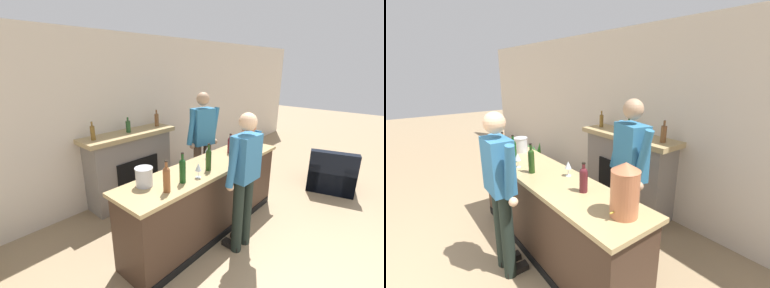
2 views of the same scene
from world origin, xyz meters
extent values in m
cube|color=beige|center=(0.00, 3.94, 1.38)|extent=(12.00, 0.07, 2.75)
cube|color=#3E2B1F|center=(-0.12, 2.14, 0.47)|extent=(2.63, 0.56, 0.95)
cube|color=tan|center=(-0.12, 2.14, 0.97)|extent=(2.70, 0.63, 0.04)
cube|color=black|center=(-0.12, 1.86, 0.05)|extent=(2.58, 0.01, 0.10)
cube|color=gray|center=(-0.30, 3.68, 0.57)|extent=(1.43, 0.44, 1.13)
cube|color=black|center=(-0.30, 3.45, 0.42)|extent=(0.79, 0.02, 0.72)
cube|color=tan|center=(-0.30, 3.66, 1.17)|extent=(1.59, 0.52, 0.07)
cylinder|color=brown|center=(-0.91, 3.66, 1.30)|extent=(0.07, 0.07, 0.20)
cylinder|color=brown|center=(-0.91, 3.66, 1.44)|extent=(0.03, 0.03, 0.07)
cylinder|color=#1F4622|center=(-0.30, 3.66, 1.29)|extent=(0.08, 0.08, 0.18)
cylinder|color=#1F4622|center=(-0.30, 3.66, 1.42)|extent=(0.03, 0.03, 0.06)
cylinder|color=brown|center=(0.30, 3.66, 1.31)|extent=(0.08, 0.08, 0.22)
cylinder|color=brown|center=(0.30, 3.66, 1.46)|extent=(0.03, 0.03, 0.07)
cube|color=black|center=(2.54, 1.26, 0.20)|extent=(1.05, 0.98, 0.40)
cube|color=black|center=(2.21, 1.16, 0.39)|extent=(0.38, 0.79, 0.79)
cube|color=black|center=(2.62, 0.98, 0.27)|extent=(0.90, 0.43, 0.54)
cube|color=black|center=(2.46, 1.53, 0.27)|extent=(0.90, 0.43, 0.54)
cylinder|color=black|center=(-0.02, 1.60, 0.47)|extent=(0.13, 0.13, 0.95)
cube|color=black|center=(-0.02, 1.67, 0.04)|extent=(0.10, 0.24, 0.07)
cylinder|color=black|center=(-0.22, 1.60, 0.47)|extent=(0.13, 0.13, 0.95)
cube|color=black|center=(-0.22, 1.67, 0.04)|extent=(0.10, 0.24, 0.07)
cube|color=teal|center=(-0.12, 1.60, 1.22)|extent=(0.36, 0.23, 0.55)
cylinder|color=teal|center=(0.11, 1.61, 1.21)|extent=(0.20, 0.08, 0.57)
sphere|color=#DFB28A|center=(0.11, 1.63, 0.91)|extent=(0.09, 0.09, 0.09)
cylinder|color=teal|center=(-0.35, 1.62, 1.21)|extent=(0.20, 0.08, 0.57)
sphere|color=#DFB28A|center=(-0.35, 1.64, 0.91)|extent=(0.09, 0.09, 0.09)
sphere|color=#DFB28A|center=(-0.12, 1.60, 1.64)|extent=(0.21, 0.21, 0.21)
cylinder|color=brown|center=(0.43, 2.81, 0.50)|extent=(0.13, 0.13, 0.99)
cube|color=black|center=(0.41, 2.74, 0.04)|extent=(0.16, 0.26, 0.07)
cylinder|color=brown|center=(0.62, 2.76, 0.50)|extent=(0.13, 0.13, 0.99)
cube|color=black|center=(0.60, 2.69, 0.04)|extent=(0.16, 0.26, 0.07)
cube|color=teal|center=(0.52, 2.78, 1.29)|extent=(0.40, 0.30, 0.59)
cylinder|color=teal|center=(0.30, 2.82, 1.31)|extent=(0.20, 0.08, 0.57)
sphere|color=tan|center=(0.29, 2.80, 1.01)|extent=(0.09, 0.09, 0.09)
cylinder|color=teal|center=(0.74, 2.70, 1.31)|extent=(0.20, 0.08, 0.57)
sphere|color=tan|center=(0.74, 2.69, 1.01)|extent=(0.09, 0.09, 0.09)
sphere|color=tan|center=(0.52, 2.78, 1.74)|extent=(0.21, 0.21, 0.21)
cylinder|color=#B86C47|center=(0.99, 2.20, 1.18)|extent=(0.23, 0.23, 0.38)
cone|color=#B86C47|center=(0.99, 2.20, 1.41)|extent=(0.23, 0.23, 0.07)
cylinder|color=#B29333|center=(0.99, 2.06, 1.06)|extent=(0.02, 0.04, 0.02)
cylinder|color=silver|center=(-1.07, 2.27, 1.09)|extent=(0.19, 0.19, 0.20)
cylinder|color=silver|center=(-1.07, 2.27, 1.19)|extent=(0.20, 0.20, 0.01)
cylinder|color=brown|center=(-1.00, 1.99, 1.11)|extent=(0.08, 0.08, 0.24)
sphere|color=brown|center=(-1.00, 1.99, 1.23)|extent=(0.07, 0.07, 0.07)
cylinder|color=brown|center=(-1.00, 1.99, 1.27)|extent=(0.03, 0.03, 0.09)
cylinder|color=black|center=(-1.00, 1.99, 1.33)|extent=(0.03, 0.03, 0.01)
cylinder|color=#203D14|center=(-0.27, 2.03, 1.11)|extent=(0.07, 0.07, 0.24)
sphere|color=#203D14|center=(-0.27, 2.03, 1.23)|extent=(0.07, 0.07, 0.07)
cylinder|color=#203D14|center=(-0.27, 2.03, 1.28)|extent=(0.03, 0.03, 0.09)
cylinder|color=black|center=(-0.27, 2.03, 1.33)|extent=(0.03, 0.03, 0.01)
cylinder|color=#154116|center=(-0.73, 2.02, 1.11)|extent=(0.07, 0.07, 0.24)
sphere|color=#154116|center=(-0.73, 2.02, 1.23)|extent=(0.07, 0.07, 0.07)
cylinder|color=#154116|center=(-0.73, 2.02, 1.28)|extent=(0.03, 0.03, 0.09)
cylinder|color=black|center=(-0.73, 2.02, 1.33)|extent=(0.03, 0.03, 0.01)
cylinder|color=#521B21|center=(0.47, 2.20, 1.09)|extent=(0.08, 0.08, 0.20)
sphere|color=#521B21|center=(0.47, 2.20, 1.19)|extent=(0.08, 0.08, 0.08)
cylinder|color=#521B21|center=(0.47, 2.20, 1.23)|extent=(0.03, 0.03, 0.08)
cylinder|color=black|center=(0.47, 2.20, 1.28)|extent=(0.04, 0.04, 0.01)
cylinder|color=silver|center=(-0.52, 1.98, 0.99)|extent=(0.07, 0.07, 0.01)
cylinder|color=silver|center=(-0.52, 1.98, 1.04)|extent=(0.01, 0.01, 0.08)
cone|color=silver|center=(-0.52, 1.98, 1.12)|extent=(0.07, 0.07, 0.09)
cylinder|color=silver|center=(0.06, 2.30, 0.99)|extent=(0.06, 0.06, 0.01)
cylinder|color=silver|center=(0.06, 2.30, 1.04)|extent=(0.01, 0.01, 0.08)
cone|color=silver|center=(0.06, 2.30, 1.12)|extent=(0.07, 0.07, 0.08)
camera|label=1|loc=(-2.61, 0.19, 2.24)|focal=24.00mm
camera|label=2|loc=(2.22, 0.81, 2.10)|focal=24.00mm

